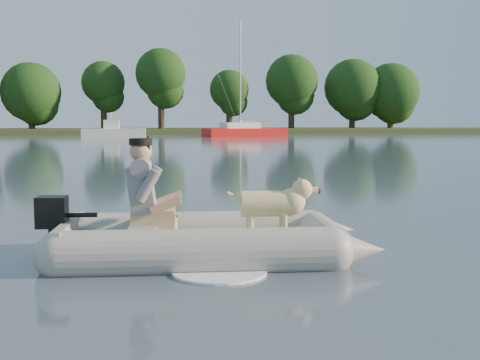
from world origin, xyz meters
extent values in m
plane|color=slate|center=(0.00, 0.00, 0.00)|extent=(160.00, 160.00, 0.00)
cube|color=#47512D|center=(0.00, 62.00, 0.25)|extent=(160.00, 12.00, 0.70)
cylinder|color=#332316|center=(-9.90, 61.33, 1.47)|extent=(0.70, 0.70, 2.94)
sphere|color=#234E1A|center=(-9.90, 61.33, 4.49)|extent=(6.27, 6.27, 6.27)
cylinder|color=#332316|center=(-2.42, 61.95, 1.84)|extent=(0.70, 0.70, 3.67)
sphere|color=#234E1A|center=(-2.42, 61.95, 5.61)|extent=(4.69, 4.69, 4.69)
cylinder|color=#332316|center=(3.70, 60.15, 2.15)|extent=(0.70, 0.70, 4.29)
sphere|color=#234E1A|center=(3.70, 60.15, 6.56)|extent=(5.43, 5.43, 5.43)
cylinder|color=#332316|center=(11.30, 60.43, 1.61)|extent=(0.70, 0.70, 3.21)
sphere|color=#234E1A|center=(11.30, 60.43, 4.91)|extent=(4.41, 4.41, 4.41)
cylinder|color=#332316|center=(18.70, 61.04, 1.97)|extent=(0.70, 0.70, 3.94)
sphere|color=#234E1A|center=(18.70, 61.04, 6.02)|extent=(6.03, 6.03, 6.03)
cylinder|color=#332316|center=(26.27, 61.31, 1.76)|extent=(0.70, 0.70, 3.52)
sphere|color=#234E1A|center=(26.27, 61.31, 5.37)|extent=(6.68, 6.68, 6.68)
cylinder|color=#332316|center=(31.05, 61.08, 1.61)|extent=(0.70, 0.70, 3.21)
sphere|color=#234E1A|center=(31.05, 61.08, 4.91)|extent=(6.79, 6.79, 6.79)
cube|color=red|center=(10.49, 48.38, 0.29)|extent=(8.07, 4.12, 0.97)
cube|color=white|center=(10.02, 48.27, 1.02)|extent=(3.70, 2.51, 0.58)
cylinder|color=#A5A5AA|center=(10.02, 48.27, 5.61)|extent=(0.15, 0.15, 9.67)
camera|label=1|loc=(-1.31, -5.93, 1.51)|focal=45.00mm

